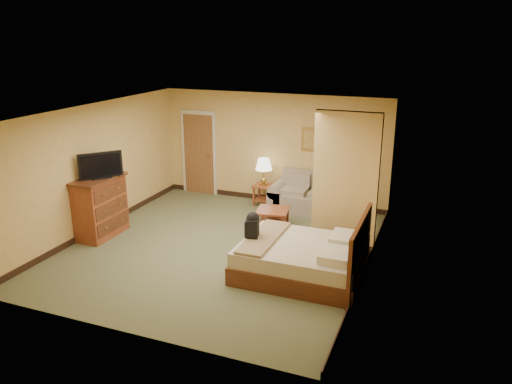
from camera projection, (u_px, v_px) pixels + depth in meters
The scene contains 17 objects.
floor at pixel (220, 248), 9.51m from camera, with size 6.00×6.00×0.00m, color #595D3C.
ceiling at pixel (217, 112), 8.71m from camera, with size 6.00×6.00×0.00m, color white.
back_wall at pixel (273, 149), 11.77m from camera, with size 5.50×0.02×2.60m, color tan.
left_wall at pixel (95, 169), 10.06m from camera, with size 0.02×6.00×2.60m, color tan.
right_wall at pixel (370, 201), 8.16m from camera, with size 0.02×6.00×2.60m, color tan.
partition at pixel (345, 182), 9.18m from camera, with size 1.20×0.15×2.60m, color tan.
door at pixel (199, 153), 12.49m from camera, with size 0.94×0.16×2.10m.
baseboard at pixel (272, 199), 12.14m from camera, with size 5.50×0.02×0.12m, color black.
loveseat at pixel (310, 200), 11.34m from camera, with size 1.78×0.83×0.90m.
side_table at pixel (264, 192), 11.79m from camera, with size 0.45×0.45×0.49m.
table_lamp at pixel (264, 165), 11.59m from camera, with size 0.39×0.39×0.64m.
coffee_table at pixel (273, 215), 10.39m from camera, with size 0.75×0.75×0.42m.
wall_picture at pixel (316, 140), 11.29m from camera, with size 0.70×0.04×0.54m.
dresser at pixel (101, 207), 9.92m from camera, with size 0.60×1.14×1.22m.
tv at pixel (101, 166), 9.63m from camera, with size 0.58×0.68×0.51m.
bed at pixel (305, 259), 8.35m from camera, with size 2.07×1.76×1.14m.
backpack at pixel (253, 225), 8.45m from camera, with size 0.25×0.31×0.48m.
Camera 1 is at (3.81, -7.87, 3.94)m, focal length 35.00 mm.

